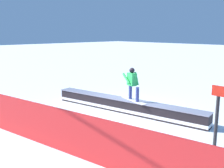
# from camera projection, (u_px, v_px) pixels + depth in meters

# --- Properties ---
(ground_plane) EXTENTS (120.00, 120.00, 0.00)m
(ground_plane) POSITION_uv_depth(u_px,v_px,m) (125.00, 112.00, 11.23)
(ground_plane) COLOR white
(grind_box) EXTENTS (7.12, 1.83, 0.56)m
(grind_box) POSITION_uv_depth(u_px,v_px,m) (125.00, 106.00, 11.18)
(grind_box) COLOR black
(grind_box) RESTS_ON ground_plane
(snowboarder) EXTENTS (1.54, 0.64, 1.35)m
(snowboarder) POSITION_uv_depth(u_px,v_px,m) (132.00, 83.00, 10.83)
(snowboarder) COLOR silver
(snowboarder) RESTS_ON grind_box
(safety_fence) EXTENTS (13.29, 2.44, 1.26)m
(safety_fence) POSITION_uv_depth(u_px,v_px,m) (31.00, 121.00, 8.20)
(safety_fence) COLOR red
(safety_fence) RESTS_ON ground_plane
(trail_marker) EXTENTS (0.40, 0.10, 1.86)m
(trail_marker) POSITION_uv_depth(u_px,v_px,m) (217.00, 115.00, 7.57)
(trail_marker) COLOR #262628
(trail_marker) RESTS_ON ground_plane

